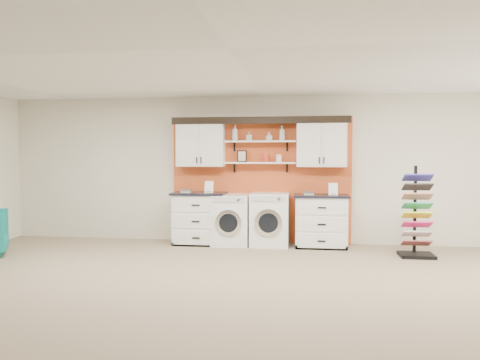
# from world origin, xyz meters

# --- Properties ---
(floor) EXTENTS (10.00, 10.00, 0.00)m
(floor) POSITION_xyz_m (0.00, 0.00, 0.00)
(floor) COLOR gray
(floor) RESTS_ON ground
(ceiling) EXTENTS (10.00, 10.00, 0.00)m
(ceiling) POSITION_xyz_m (0.00, 0.00, 2.80)
(ceiling) COLOR white
(ceiling) RESTS_ON wall_back
(wall_back) EXTENTS (10.00, 0.00, 10.00)m
(wall_back) POSITION_xyz_m (0.00, 4.00, 1.40)
(wall_back) COLOR beige
(wall_back) RESTS_ON floor
(accent_panel) EXTENTS (3.40, 0.07, 2.40)m
(accent_panel) POSITION_xyz_m (0.00, 3.96, 1.20)
(accent_panel) COLOR #C14C21
(accent_panel) RESTS_ON wall_back
(upper_cabinet_left) EXTENTS (0.90, 0.35, 0.84)m
(upper_cabinet_left) POSITION_xyz_m (-1.13, 3.79, 1.88)
(upper_cabinet_left) COLOR white
(upper_cabinet_left) RESTS_ON wall_back
(upper_cabinet_right) EXTENTS (0.90, 0.35, 0.84)m
(upper_cabinet_right) POSITION_xyz_m (1.13, 3.79, 1.88)
(upper_cabinet_right) COLOR white
(upper_cabinet_right) RESTS_ON wall_back
(shelf_lower) EXTENTS (1.32, 0.28, 0.03)m
(shelf_lower) POSITION_xyz_m (0.00, 3.80, 1.53)
(shelf_lower) COLOR white
(shelf_lower) RESTS_ON wall_back
(shelf_upper) EXTENTS (1.32, 0.28, 0.03)m
(shelf_upper) POSITION_xyz_m (0.00, 3.80, 1.93)
(shelf_upper) COLOR white
(shelf_upper) RESTS_ON wall_back
(crown_molding) EXTENTS (3.30, 0.41, 0.13)m
(crown_molding) POSITION_xyz_m (0.00, 3.81, 2.33)
(crown_molding) COLOR black
(crown_molding) RESTS_ON wall_back
(picture_frame) EXTENTS (0.18, 0.02, 0.22)m
(picture_frame) POSITION_xyz_m (-0.35, 3.85, 1.66)
(picture_frame) COLOR black
(picture_frame) RESTS_ON shelf_lower
(canister_red) EXTENTS (0.11, 0.11, 0.16)m
(canister_red) POSITION_xyz_m (0.10, 3.80, 1.62)
(canister_red) COLOR red
(canister_red) RESTS_ON shelf_lower
(canister_cream) EXTENTS (0.10, 0.10, 0.14)m
(canister_cream) POSITION_xyz_m (0.35, 3.80, 1.61)
(canister_cream) COLOR silver
(canister_cream) RESTS_ON shelf_lower
(base_cabinet_left) EXTENTS (1.00, 0.66, 0.97)m
(base_cabinet_left) POSITION_xyz_m (-1.13, 3.64, 0.49)
(base_cabinet_left) COLOR white
(base_cabinet_left) RESTS_ON floor
(base_cabinet_right) EXTENTS (0.98, 0.66, 0.96)m
(base_cabinet_right) POSITION_xyz_m (1.13, 3.64, 0.48)
(base_cabinet_right) COLOR white
(base_cabinet_right) RESTS_ON floor
(washer) EXTENTS (0.68, 0.71, 0.94)m
(washer) POSITION_xyz_m (-0.52, 3.64, 0.47)
(washer) COLOR white
(washer) RESTS_ON floor
(dryer) EXTENTS (0.70, 0.71, 0.98)m
(dryer) POSITION_xyz_m (0.20, 3.64, 0.49)
(dryer) COLOR white
(dryer) RESTS_ON floor
(sample_rack) EXTENTS (0.55, 0.46, 1.50)m
(sample_rack) POSITION_xyz_m (2.66, 3.03, 0.49)
(sample_rack) COLOR black
(sample_rack) RESTS_ON floor
(soap_bottle_a) EXTENTS (0.14, 0.14, 0.29)m
(soap_bottle_a) POSITION_xyz_m (-0.47, 3.80, 2.09)
(soap_bottle_a) COLOR silver
(soap_bottle_a) RESTS_ON shelf_upper
(soap_bottle_b) EXTENTS (0.10, 0.10, 0.16)m
(soap_bottle_b) POSITION_xyz_m (-0.21, 3.80, 2.03)
(soap_bottle_b) COLOR silver
(soap_bottle_b) RESTS_ON shelf_upper
(soap_bottle_c) EXTENTS (0.13, 0.13, 0.16)m
(soap_bottle_c) POSITION_xyz_m (0.17, 3.80, 2.02)
(soap_bottle_c) COLOR silver
(soap_bottle_c) RESTS_ON shelf_upper
(soap_bottle_d) EXTENTS (0.15, 0.15, 0.27)m
(soap_bottle_d) POSITION_xyz_m (0.41, 3.80, 2.08)
(soap_bottle_d) COLOR silver
(soap_bottle_d) RESTS_ON shelf_upper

